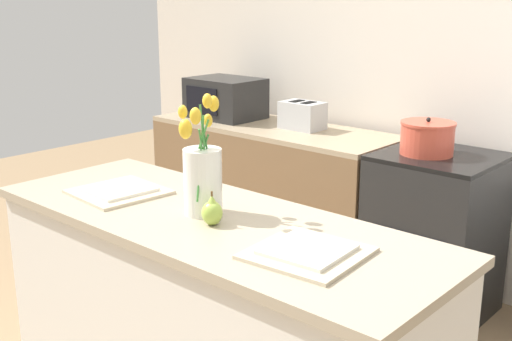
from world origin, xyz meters
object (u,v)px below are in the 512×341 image
(pear_figurine, at_px, (212,212))
(microwave, at_px, (225,98))
(stove_range, at_px, (434,235))
(plate_setting_right, at_px, (307,252))
(plate_setting_left, at_px, (119,191))
(cooking_pot, at_px, (427,138))
(toaster, at_px, (302,115))
(flower_vase, at_px, (202,175))

(pear_figurine, height_order, microwave, microwave)
(stove_range, distance_m, plate_setting_right, 1.76)
(stove_range, xyz_separation_m, pear_figurine, (-0.04, -1.65, 0.55))
(plate_setting_left, xyz_separation_m, cooking_pot, (0.51, 1.60, 0.03))
(stove_range, distance_m, toaster, 1.10)
(flower_vase, xyz_separation_m, microwave, (-1.44, 1.59, -0.06))
(plate_setting_right, relative_size, cooking_pot, 1.22)
(plate_setting_right, xyz_separation_m, toaster, (-1.33, 1.69, 0.02))
(stove_range, distance_m, flower_vase, 1.72)
(flower_vase, xyz_separation_m, cooking_pot, (0.08, 1.55, -0.11))
(microwave, bearing_deg, plate_setting_left, -58.29)
(pear_figurine, relative_size, cooking_pot, 0.42)
(stove_range, bearing_deg, microwave, -179.98)
(stove_range, bearing_deg, plate_setting_left, -109.16)
(stove_range, height_order, cooking_pot, cooking_pot)
(plate_setting_right, xyz_separation_m, microwave, (-1.96, 1.64, 0.07))
(plate_setting_right, bearing_deg, stove_range, 102.72)
(pear_figurine, relative_size, microwave, 0.25)
(plate_setting_left, xyz_separation_m, plate_setting_right, (0.94, 0.00, 0.00))
(flower_vase, bearing_deg, stove_range, 84.80)
(stove_range, relative_size, plate_setting_right, 2.58)
(pear_figurine, height_order, toaster, toaster)
(plate_setting_right, relative_size, microwave, 0.73)
(flower_vase, distance_m, toaster, 1.83)
(flower_vase, distance_m, pear_figurine, 0.16)
(plate_setting_left, bearing_deg, plate_setting_right, 0.00)
(pear_figurine, distance_m, microwave, 2.26)
(flower_vase, bearing_deg, plate_setting_right, -6.18)
(cooking_pot, relative_size, microwave, 0.60)
(pear_figurine, xyz_separation_m, microwave, (-1.55, 1.65, 0.04))
(stove_range, xyz_separation_m, toaster, (-0.96, 0.05, 0.54))
(plate_setting_right, bearing_deg, pear_figurine, -179.36)
(stove_range, relative_size, plate_setting_left, 2.58)
(toaster, bearing_deg, stove_range, -2.82)
(microwave, bearing_deg, toaster, 4.38)
(toaster, xyz_separation_m, microwave, (-0.63, -0.05, 0.05))
(stove_range, distance_m, microwave, 1.69)
(microwave, bearing_deg, flower_vase, -47.75)
(plate_setting_left, bearing_deg, flower_vase, 7.46)
(flower_vase, xyz_separation_m, plate_setting_left, (-0.43, -0.06, -0.13))
(flower_vase, distance_m, plate_setting_left, 0.45)
(stove_range, relative_size, toaster, 3.22)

